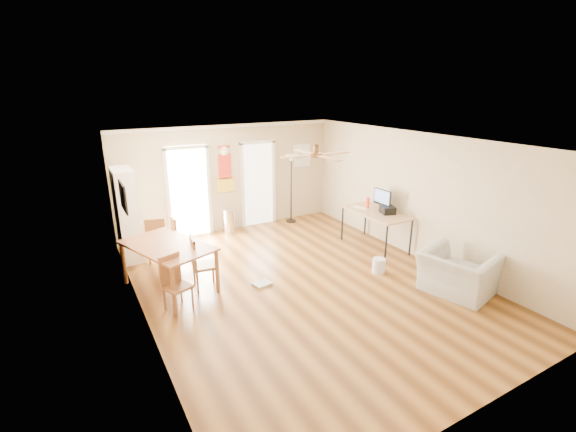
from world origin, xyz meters
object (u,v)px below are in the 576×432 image
dining_chair_right_a (183,239)px  dining_chair_far (157,239)px  bookshelf (127,215)px  torchiere_lamp (291,189)px  armchair (457,273)px  computer_desk (375,230)px  dining_chair_near (177,284)px  trash_can (229,221)px  wastebasket_a (379,265)px  printer (388,210)px  dining_chair_right_b (205,263)px  dining_table (169,266)px

dining_chair_right_a → dining_chair_far: bearing=60.5°
bookshelf → torchiere_lamp: (4.11, 0.38, -0.06)m
armchair → computer_desk: bearing=-17.9°
bookshelf → armchair: bookshelf is taller
dining_chair_near → torchiere_lamp: bearing=18.2°
dining_chair_near → trash_can: bearing=35.9°
torchiere_lamp → dining_chair_far: bearing=-168.0°
dining_chair_right_a → wastebasket_a: bearing=-127.0°
computer_desk → printer: bearing=-55.8°
bookshelf → armchair: (4.69, -4.39, -0.58)m
trash_can → computer_desk: size_ratio=0.38×
dining_chair_right_a → trash_can: 1.79m
dining_chair_right_a → computer_desk: bearing=-108.9°
bookshelf → computer_desk: 5.30m
dining_chair_near → computer_desk: dining_chair_near is taller
bookshelf → dining_chair_right_b: (0.94, -2.04, -0.47)m
dining_chair_right_b → dining_chair_near: bearing=136.5°
dining_chair_near → wastebasket_a: size_ratio=3.20×
bookshelf → dining_chair_far: size_ratio=2.01×
dining_chair_right_a → torchiere_lamp: bearing=-70.8°
dining_chair_near → armchair: bearing=-42.3°
dining_table → armchair: dining_table is taller
dining_chair_far → wastebasket_a: size_ratio=3.32×
dining_chair_far → armchair: dining_chair_far is taller
dining_table → computer_desk: dining_table is taller
armchair → dining_chair_right_b: bearing=44.0°
bookshelf → dining_table: 1.86m
trash_can → printer: (2.63, -2.68, 0.62)m
computer_desk → printer: size_ratio=4.95×
dining_chair_right_a → printer: bearing=-110.8°
printer → wastebasket_a: 1.46m
dining_table → dining_chair_near: 0.81m
bookshelf → trash_can: (2.36, 0.40, -0.66)m
bookshelf → printer: (4.99, -2.28, -0.05)m
dining_chair_right_b → dining_chair_far: size_ratio=1.03×
printer → wastebasket_a: size_ratio=1.10×
dining_chair_far → dining_chair_right_b: bearing=119.2°
dining_table → armchair: (4.30, -2.65, -0.04)m
dining_table → dining_chair_right_a: bearing=62.7°
dining_chair_right_b → printer: printer is taller
printer → dining_chair_right_b: bearing=-163.4°
dining_table → dining_chair_right_a: dining_chair_right_a is taller
bookshelf → dining_chair_right_a: (0.94, -0.68, -0.48)m
torchiere_lamp → armchair: size_ratio=1.56×
dining_table → printer: size_ratio=5.35×
dining_table → wastebasket_a: size_ratio=5.86×
printer → trash_can: bearing=154.4°
computer_desk → printer: 0.55m
trash_can → torchiere_lamp: 1.85m
dining_chair_far → wastebasket_a: dining_chair_far is taller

